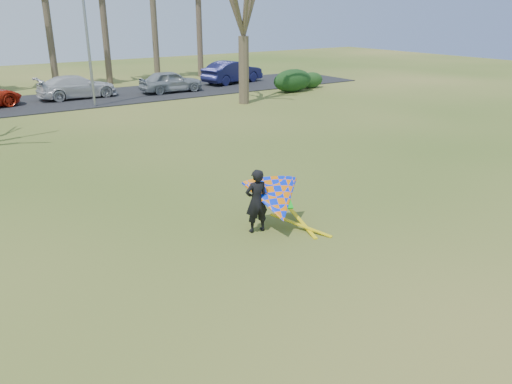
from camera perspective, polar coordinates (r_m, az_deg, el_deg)
ground at (r=11.75m, az=5.55°, el=-7.85°), size 100.00×100.00×0.00m
parking_strip at (r=34.02m, az=-22.69°, el=9.43°), size 46.00×7.00×0.06m
streetlight at (r=31.20m, az=-18.54°, el=17.33°), size 2.28×0.18×8.00m
hedge_near at (r=35.76m, az=4.21°, el=12.58°), size 3.13×1.42×1.57m
hedge_far at (r=37.68m, az=6.31°, el=12.59°), size 2.07×0.97×1.15m
car_3 at (r=34.77m, az=-19.76°, el=11.26°), size 4.99×2.10×1.44m
car_4 at (r=35.70m, az=-9.71°, el=12.36°), size 4.35×1.86×1.46m
car_5 at (r=39.73m, az=-2.70°, el=13.55°), size 5.36×2.90×1.68m
kite_flyer at (r=12.89m, az=2.09°, el=-0.99°), size 2.13×2.39×2.02m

